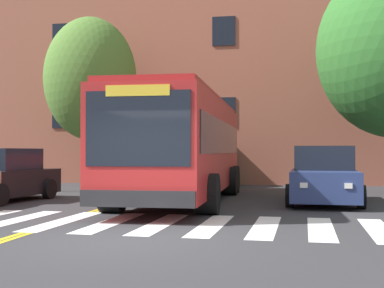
# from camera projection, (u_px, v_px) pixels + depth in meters

# --- Properties ---
(ground_plane) EXTENTS (120.00, 120.00, 0.00)m
(ground_plane) POSITION_uv_depth(u_px,v_px,m) (126.00, 240.00, 9.51)
(ground_plane) COLOR #303033
(crosswalk) EXTENTS (13.07, 3.93, 0.01)m
(crosswalk) POSITION_uv_depth(u_px,v_px,m) (186.00, 224.00, 11.48)
(crosswalk) COLOR white
(crosswalk) RESTS_ON ground
(lane_line_yellow_inner) EXTENTS (0.12, 36.00, 0.01)m
(lane_line_yellow_inner) POSITION_uv_depth(u_px,v_px,m) (180.00, 184.00, 25.77)
(lane_line_yellow_inner) COLOR gold
(lane_line_yellow_inner) RESTS_ON ground
(lane_line_yellow_outer) EXTENTS (0.12, 36.00, 0.01)m
(lane_line_yellow_outer) POSITION_uv_depth(u_px,v_px,m) (183.00, 184.00, 25.74)
(lane_line_yellow_outer) COLOR gold
(lane_line_yellow_outer) RESTS_ON ground
(city_bus) EXTENTS (3.14, 11.28, 3.27)m
(city_bus) POSITION_uv_depth(u_px,v_px,m) (183.00, 146.00, 17.01)
(city_bus) COLOR #B22323
(city_bus) RESTS_ON ground
(car_black_near_lane) EXTENTS (2.50, 4.41, 1.67)m
(car_black_near_lane) POSITION_uv_depth(u_px,v_px,m) (1.00, 177.00, 16.85)
(car_black_near_lane) COLOR black
(car_black_near_lane) RESTS_ON ground
(car_navy_far_lane) EXTENTS (2.31, 4.82, 1.74)m
(car_navy_far_lane) POSITION_uv_depth(u_px,v_px,m) (324.00, 177.00, 16.28)
(car_navy_far_lane) COLOR navy
(car_navy_far_lane) RESTS_ON ground
(car_teal_behind_bus) EXTENTS (2.15, 4.57, 1.85)m
(car_teal_behind_bus) POSITION_uv_depth(u_px,v_px,m) (219.00, 167.00, 25.58)
(car_teal_behind_bus) COLOR #236B70
(car_teal_behind_bus) RESTS_ON ground
(street_tree_curbside_small) EXTENTS (4.79, 4.46, 7.50)m
(street_tree_curbside_small) POSITION_uv_depth(u_px,v_px,m) (90.00, 79.00, 23.48)
(street_tree_curbside_small) COLOR brown
(street_tree_curbside_small) RESTS_ON ground
(building_facade) EXTENTS (40.84, 7.75, 13.86)m
(building_facade) POSITION_uv_depth(u_px,v_px,m) (232.00, 54.00, 29.30)
(building_facade) COLOR #9E5642
(building_facade) RESTS_ON ground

